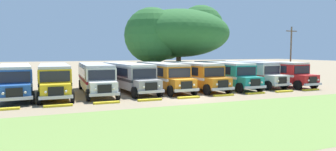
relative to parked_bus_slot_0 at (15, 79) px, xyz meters
name	(u,v)px	position (x,y,z in m)	size (l,w,h in m)	color
ground_plane	(187,98)	(13.90, -6.21, -1.58)	(220.00, 220.00, 0.00)	#937F60
foreground_grass_strip	(250,119)	(13.90, -14.95, -1.58)	(80.00, 11.12, 0.01)	olive
parked_bus_slot_0	(15,79)	(0.00, 0.00, 0.00)	(3.54, 10.97, 2.82)	#23519E
parked_bus_slot_1	(54,78)	(3.23, -0.40, 0.00)	(2.79, 10.85, 2.82)	yellow
parked_bus_slot_2	(96,77)	(6.98, -0.22, 0.00)	(2.82, 10.86, 2.82)	silver
parked_bus_slot_3	(128,75)	(10.23, -0.07, 0.00)	(3.65, 10.99, 2.82)	#9E9993
parked_bus_slot_4	(162,75)	(13.82, -0.26, 0.00)	(2.99, 10.88, 2.82)	orange
parked_bus_slot_5	(192,74)	(17.19, -0.63, 0.00)	(3.17, 10.91, 2.82)	orange
parked_bus_slot_6	(223,73)	(21.07, -0.68, 0.00)	(2.72, 10.84, 2.82)	teal
parked_bus_slot_7	(244,72)	(24.40, -0.01, 0.00)	(3.63, 10.98, 2.82)	silver
parked_bus_slot_8	(272,72)	(27.91, -0.86, 0.00)	(3.09, 10.89, 2.82)	red
curb_wheelstop_0	(4,109)	(-0.06, -6.62, -1.51)	(2.00, 0.36, 0.15)	yellow
curb_wheelstop_1	(58,106)	(3.43, -6.62, -1.51)	(2.00, 0.36, 0.15)	yellow
curb_wheelstop_2	(107,103)	(6.92, -6.62, -1.51)	(2.00, 0.36, 0.15)	yellow
curb_wheelstop_3	(150,100)	(10.41, -6.62, -1.51)	(2.00, 0.36, 0.15)	yellow
curb_wheelstop_4	(189,97)	(13.90, -6.62, -1.51)	(2.00, 0.36, 0.15)	yellow
curb_wheelstop_5	(224,95)	(17.39, -6.62, -1.51)	(2.00, 0.36, 0.15)	yellow
curb_wheelstop_6	(255,93)	(20.88, -6.62, -1.51)	(2.00, 0.36, 0.15)	yellow
curb_wheelstop_7	(284,91)	(24.38, -6.62, -1.51)	(2.00, 0.36, 0.15)	yellow
curb_wheelstop_8	(311,90)	(27.87, -6.62, -1.51)	(2.00, 0.36, 0.15)	yellow
broad_shade_tree	(176,33)	(19.85, 10.08, 5.04)	(16.15, 15.80, 11.09)	brown
utility_pole	(291,52)	(33.64, 2.14, 2.37)	(1.80, 0.20, 7.41)	brown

